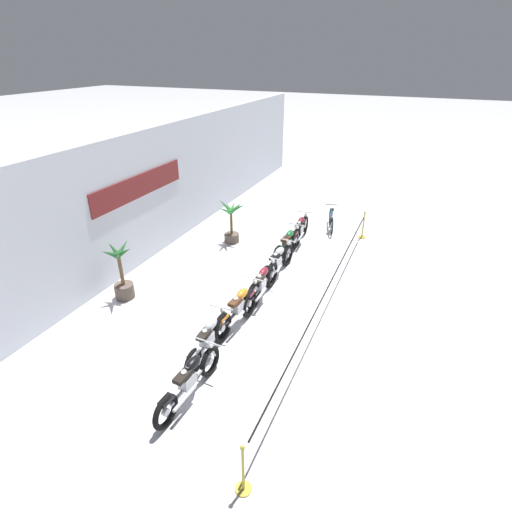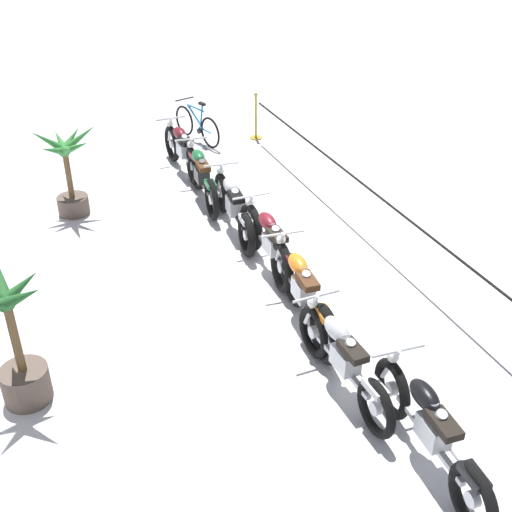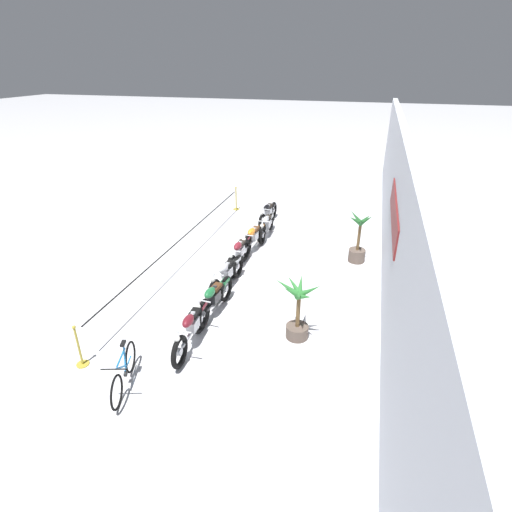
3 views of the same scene
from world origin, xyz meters
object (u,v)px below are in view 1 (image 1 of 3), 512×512
Objects in this scene: motorcycle_maroon_6 at (300,230)px; potted_palm_left_of_row at (231,222)px; stanchion_mid_left at (363,229)px; motorcycle_silver_4 at (277,263)px; stanchion_far_left at (314,320)px; bicycle at (331,221)px; motorcycle_maroon_3 at (261,285)px; motorcycle_green_5 at (288,244)px; motorcycle_silver_1 at (208,339)px; potted_palm_right_of_row at (122,278)px; motorcycle_orange_2 at (239,308)px; motorcycle_black_0 at (189,380)px.

potted_palm_left_of_row is (-0.98, 2.31, 0.32)m from motorcycle_maroon_6.
stanchion_mid_left is (2.31, -4.38, -0.44)m from potted_palm_left_of_row.
motorcycle_silver_4 is 3.44m from stanchion_far_left.
bicycle is 7.21m from stanchion_far_left.
stanchion_far_left is at bearing -144.99° from motorcycle_silver_4.
stanchion_mid_left is (3.98, -1.96, -0.10)m from motorcycle_silver_4.
motorcycle_silver_4 is at bearing 2.94° from motorcycle_maroon_3.
motorcycle_silver_4 is 1.01× the size of motorcycle_green_5.
stanchion_far_left reaches higher than motorcycle_maroon_3.
potted_palm_left_of_row reaches higher than motorcycle_green_5.
stanchion_far_left is at bearing -58.39° from motorcycle_silver_1.
motorcycle_silver_1 is 0.93× the size of motorcycle_maroon_6.
motorcycle_green_5 is 1.40× the size of potted_palm_left_of_row.
stanchion_mid_left is (2.61, -2.10, -0.11)m from motorcycle_green_5.
motorcycle_maroon_6 is at bearing -31.89° from potted_palm_right_of_row.
motorcycle_orange_2 is 5.01m from potted_palm_left_of_row.
bicycle reaches higher than motorcycle_green_5.
potted_palm_right_of_row reaches higher than motorcycle_orange_2.
motorcycle_silver_1 is 6.21m from potted_palm_left_of_row.
potted_palm_right_of_row is at bearing 149.53° from bicycle.
motorcycle_black_0 is at bearing 144.91° from stanchion_far_left.
stanchion_mid_left reaches higher than motorcycle_maroon_3.
motorcycle_silver_4 is 1.41× the size of bicycle.
motorcycle_maroon_6 is (6.75, -0.04, 0.01)m from motorcycle_silver_1.
potted_palm_left_of_row reaches higher than stanchion_mid_left.
stanchion_mid_left reaches higher than motorcycle_green_5.
motorcycle_maroon_6 is 1.38× the size of bicycle.
potted_palm_left_of_row reaches higher than motorcycle_silver_1.
motorcycle_orange_2 is 0.23× the size of stanchion_far_left.
motorcycle_black_0 is 9.55m from stanchion_mid_left.
stanchion_mid_left is (6.78, 0.00, -0.38)m from stanchion_far_left.
motorcycle_maroon_6 is (4.11, 0.18, -0.00)m from motorcycle_maroon_3.
potted_palm_right_of_row is at bearing 148.11° from motorcycle_maroon_6.
stanchion_far_left is at bearing -35.09° from motorcycle_black_0.
motorcycle_orange_2 is 1.26m from motorcycle_maroon_3.
motorcycle_maroon_3 is at bearing -177.47° from motorcycle_maroon_6.
motorcycle_silver_1 is 6.75m from motorcycle_maroon_6.
stanchion_far_left is at bearing -159.19° from motorcycle_maroon_6.
motorcycle_maroon_3 is 1.06× the size of motorcycle_silver_4.
motorcycle_maroon_3 is at bearing -177.06° from motorcycle_silver_4.
motorcycle_silver_4 is 1.02× the size of motorcycle_maroon_6.
stanchion_far_left reaches higher than motorcycle_silver_4.
potted_palm_right_of_row is at bearing 71.04° from motorcycle_silver_1.
motorcycle_green_5 is (5.46, -0.01, 0.01)m from motorcycle_silver_1.
stanchion_mid_left is (9.37, -1.82, -0.10)m from motorcycle_black_0.
motorcycle_green_5 reaches higher than motorcycle_silver_4.
stanchion_mid_left reaches higher than motorcycle_orange_2.
motorcycle_maroon_3 is 1.50× the size of potted_palm_left_of_row.
potted_palm_right_of_row is 0.16× the size of stanchion_far_left.
potted_palm_left_of_row is at bearing 19.98° from motorcycle_black_0.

